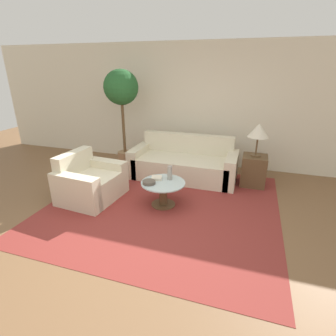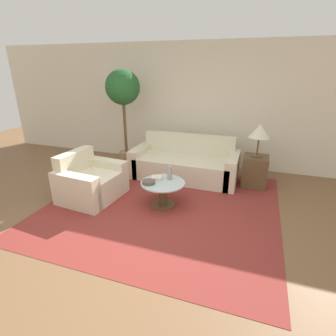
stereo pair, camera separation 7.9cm
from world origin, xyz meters
name	(u,v)px [view 1 (the left image)]	position (x,y,z in m)	size (l,w,h in m)	color
ground_plane	(138,232)	(0.00, 0.00, 0.00)	(14.00, 14.00, 0.00)	brown
wall_back	(191,106)	(0.00, 2.97, 1.30)	(10.00, 0.06, 2.60)	beige
rug	(163,205)	(0.09, 0.81, 0.00)	(3.57, 3.39, 0.01)	maroon
sofa_main	(184,164)	(0.11, 2.09, 0.27)	(2.07, 0.91, 0.81)	beige
armchair	(89,183)	(-1.19, 0.67, 0.27)	(0.91, 1.05, 0.78)	beige
coffee_table	(163,190)	(0.09, 0.81, 0.26)	(0.70, 0.70, 0.40)	brown
side_table	(254,170)	(1.44, 2.07, 0.29)	(0.44, 0.44, 0.57)	brown
table_lamp	(259,131)	(1.44, 2.07, 1.03)	(0.37, 0.37, 0.59)	brown
potted_plant	(122,95)	(-1.26, 2.17, 1.56)	(0.70, 0.70, 2.06)	#93704C
vase	(170,173)	(0.16, 0.95, 0.52)	(0.08, 0.08, 0.23)	#9E998E
bowl	(149,182)	(-0.10, 0.69, 0.43)	(0.20, 0.20, 0.05)	brown
book_stack	(157,178)	(-0.05, 0.89, 0.42)	(0.20, 0.20, 0.04)	beige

